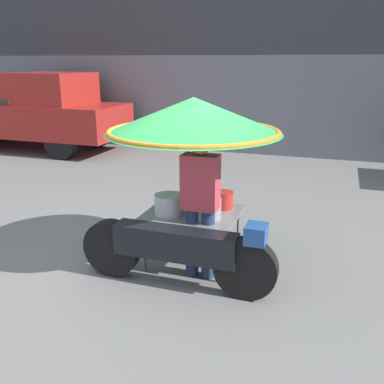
# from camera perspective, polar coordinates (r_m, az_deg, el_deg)

# --- Properties ---
(ground_plane) EXTENTS (36.00, 36.00, 0.00)m
(ground_plane) POSITION_cam_1_polar(r_m,az_deg,el_deg) (4.97, -4.08, -10.18)
(ground_plane) COLOR slate
(shopfront_building) EXTENTS (28.00, 2.06, 4.21)m
(shopfront_building) POSITION_cam_1_polar(r_m,az_deg,el_deg) (11.77, 10.78, 15.96)
(shopfront_building) COLOR #38383D
(shopfront_building) RESTS_ON ground
(vendor_motorcycle_cart) EXTENTS (2.12, 1.91, 1.91)m
(vendor_motorcycle_cart) POSITION_cam_1_polar(r_m,az_deg,el_deg) (4.60, 0.00, 7.06)
(vendor_motorcycle_cart) COLOR black
(vendor_motorcycle_cart) RESTS_ON ground
(vendor_person) EXTENTS (0.38, 0.22, 1.58)m
(vendor_person) POSITION_cam_1_polar(r_m,az_deg,el_deg) (4.49, 1.12, -1.05)
(vendor_person) COLOR navy
(vendor_person) RESTS_ON ground
(pickup_truck) EXTENTS (5.41, 1.86, 1.99)m
(pickup_truck) POSITION_cam_1_polar(r_m,az_deg,el_deg) (12.14, -20.89, 9.89)
(pickup_truck) COLOR black
(pickup_truck) RESTS_ON ground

